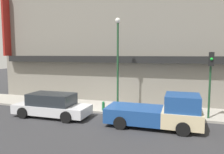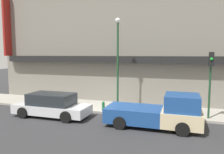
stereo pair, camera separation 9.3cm
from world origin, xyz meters
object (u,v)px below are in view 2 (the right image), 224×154
Objects in this scene: pickup_truck at (159,113)px; traffic_light at (210,73)px; fire_hydrant at (103,106)px; parked_car at (52,105)px; street_lamp at (118,54)px.

traffic_light is at bearing 35.24° from pickup_truck.
traffic_light reaches higher than pickup_truck.
pickup_truck is 4.40m from fire_hydrant.
pickup_truck is 6.69m from parked_car.
street_lamp is 1.59× the size of traffic_light.
street_lamp is (-3.11, 2.63, 3.18)m from pickup_truck.
street_lamp reaches higher than traffic_light.
fire_hydrant is at bearing 151.96° from pickup_truck.
street_lamp is at bearing 37.83° from parked_car.
street_lamp reaches higher than parked_car.
street_lamp is 5.95m from traffic_light.
traffic_light is (9.38, 2.02, 2.11)m from parked_car.
fire_hydrant is (-3.93, 1.95, -0.36)m from pickup_truck.
pickup_truck is at bearing -26.38° from fire_hydrant.
street_lamp is at bearing 138.17° from pickup_truck.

